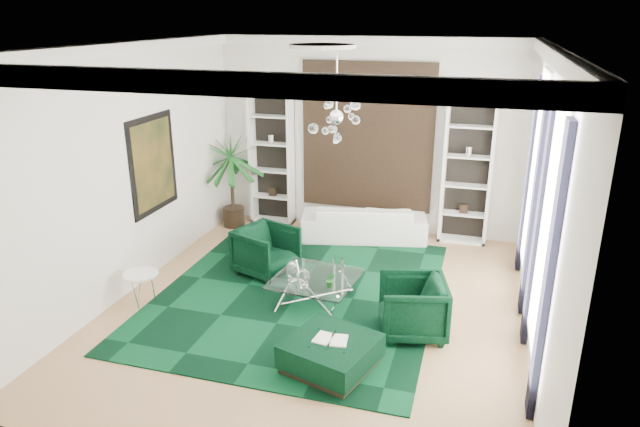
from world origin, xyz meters
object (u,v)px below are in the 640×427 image
(ottoman_side, at_px, (266,240))
(ottoman_front, at_px, (331,354))
(armchair_left, at_px, (266,251))
(sofa, at_px, (364,221))
(armchair_right, at_px, (412,307))
(palm, at_px, (231,170))
(coffee_table, at_px, (315,290))
(side_table, at_px, (143,289))

(ottoman_side, height_order, ottoman_front, same)
(armchair_left, distance_m, ottoman_front, 2.97)
(sofa, distance_m, armchair_right, 3.56)
(palm, bearing_deg, armchair_right, -37.95)
(coffee_table, relative_size, palm, 0.50)
(coffee_table, bearing_deg, armchair_right, -17.92)
(sofa, xyz_separation_m, armchair_right, (1.38, -3.28, 0.06))
(sofa, relative_size, ottoman_front, 2.39)
(sofa, bearing_deg, side_table, 41.10)
(palm, bearing_deg, sofa, 1.36)
(ottoman_side, distance_m, palm, 1.83)
(sofa, bearing_deg, armchair_left, 45.79)
(armchair_left, distance_m, side_table, 2.10)
(ottoman_front, bearing_deg, coffee_table, 113.12)
(armchair_right, relative_size, palm, 0.37)
(side_table, xyz_separation_m, palm, (-0.10, 3.51, 0.95))
(armchair_left, height_order, coffee_table, armchair_left)
(palm, bearing_deg, armchair_left, -52.48)
(armchair_left, bearing_deg, ottoman_front, -123.20)
(ottoman_side, bearing_deg, coffee_table, -49.14)
(coffee_table, xyz_separation_m, palm, (-2.60, 2.72, 0.99))
(armchair_left, height_order, palm, palm)
(armchair_right, bearing_deg, ottoman_front, -51.68)
(sofa, relative_size, armchair_left, 2.68)
(ottoman_side, relative_size, ottoman_front, 0.90)
(armchair_left, height_order, ottoman_side, armchair_left)
(armchair_left, bearing_deg, side_table, 158.12)
(armchair_right, distance_m, ottoman_side, 3.71)
(armchair_right, bearing_deg, ottoman_side, -140.08)
(ottoman_side, xyz_separation_m, side_table, (-1.03, -2.48, 0.05))
(ottoman_front, distance_m, palm, 5.51)
(coffee_table, xyz_separation_m, ottoman_side, (-1.46, 1.69, -0.01))
(armchair_left, bearing_deg, ottoman_side, 41.55)
(armchair_left, distance_m, armchair_right, 2.92)
(ottoman_side, relative_size, palm, 0.38)
(armchair_right, distance_m, coffee_table, 1.62)
(sofa, height_order, ottoman_front, sofa)
(ottoman_front, bearing_deg, side_table, 165.84)
(ottoman_side, bearing_deg, armchair_right, -36.16)
(palm, bearing_deg, side_table, -88.37)
(ottoman_side, xyz_separation_m, palm, (-1.13, 1.03, 1.00))
(ottoman_side, distance_m, side_table, 2.69)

